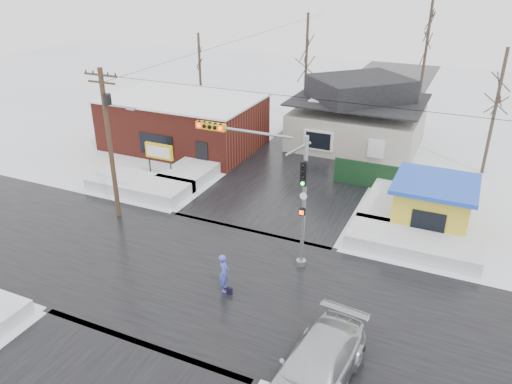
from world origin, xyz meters
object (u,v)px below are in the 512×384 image
at_px(utility_pole, 110,137).
at_px(kiosk, 433,204).
at_px(car, 316,368).
at_px(traffic_signal, 274,180).
at_px(marquee_sign, 159,152).
at_px(pedestrian, 224,273).

distance_m(utility_pole, kiosk, 18.95).
height_order(kiosk, car, kiosk).
bearing_deg(traffic_signal, car, -56.88).
bearing_deg(marquee_sign, utility_pole, -79.87).
relative_size(kiosk, car, 0.78).
relative_size(utility_pole, car, 1.53).
height_order(traffic_signal, marquee_sign, traffic_signal).
xyz_separation_m(marquee_sign, kiosk, (18.50, 0.50, -0.46)).
xyz_separation_m(traffic_signal, kiosk, (7.07, 7.03, -3.08)).
distance_m(kiosk, car, 14.49).
distance_m(utility_pole, car, 17.52).
relative_size(traffic_signal, marquee_sign, 2.75).
relative_size(traffic_signal, pedestrian, 3.60).
bearing_deg(car, utility_pole, 158.41).
bearing_deg(marquee_sign, kiosk, 1.55).
bearing_deg(kiosk, pedestrian, -127.56).
height_order(marquee_sign, car, marquee_sign).
bearing_deg(kiosk, car, -99.25).
bearing_deg(pedestrian, kiosk, -59.98).
height_order(pedestrian, car, pedestrian).
bearing_deg(utility_pole, marquee_sign, 100.13).
xyz_separation_m(traffic_signal, marquee_sign, (-11.43, 6.53, -2.62)).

